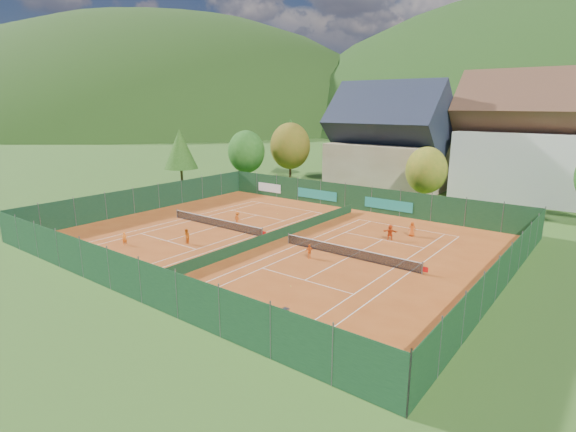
{
  "coord_description": "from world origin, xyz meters",
  "views": [
    {
      "loc": [
        25.83,
        -31.62,
        12.6
      ],
      "look_at": [
        0.0,
        2.0,
        2.0
      ],
      "focal_mm": 28.0,
      "sensor_mm": 36.0,
      "label": 1
    }
  ],
  "objects_px": {
    "chalet": "(388,146)",
    "ball_hopper": "(286,311)",
    "hotel_block_a": "(541,145)",
    "player_right_near": "(309,251)",
    "player_right_far_b": "(390,232)",
    "player_left_far": "(237,218)",
    "player_right_far_a": "(412,229)",
    "player_left_near": "(125,239)",
    "player_left_mid": "(187,237)"
  },
  "relations": [
    {
      "from": "ball_hopper",
      "to": "player_left_far",
      "type": "relative_size",
      "value": 0.57
    },
    {
      "from": "hotel_block_a",
      "to": "player_right_far_a",
      "type": "xyz_separation_m",
      "value": [
        -6.26,
        -26.75,
        -6.65
      ]
    },
    {
      "from": "hotel_block_a",
      "to": "player_right_near",
      "type": "height_order",
      "value": "hotel_block_a"
    },
    {
      "from": "player_left_near",
      "to": "player_right_near",
      "type": "height_order",
      "value": "player_right_near"
    },
    {
      "from": "player_right_near",
      "to": "player_right_far_b",
      "type": "distance_m",
      "value": 9.49
    },
    {
      "from": "ball_hopper",
      "to": "player_left_far",
      "type": "bearing_deg",
      "value": 141.06
    },
    {
      "from": "chalet",
      "to": "player_left_far",
      "type": "bearing_deg",
      "value": -98.06
    },
    {
      "from": "player_left_far",
      "to": "player_left_mid",
      "type": "bearing_deg",
      "value": 106.51
    },
    {
      "from": "chalet",
      "to": "player_right_near",
      "type": "bearing_deg",
      "value": -75.26
    },
    {
      "from": "chalet",
      "to": "ball_hopper",
      "type": "relative_size",
      "value": 20.25
    },
    {
      "from": "player_left_mid",
      "to": "player_right_far_a",
      "type": "height_order",
      "value": "same"
    },
    {
      "from": "hotel_block_a",
      "to": "player_left_far",
      "type": "bearing_deg",
      "value": -124.1
    },
    {
      "from": "hotel_block_a",
      "to": "player_right_far_a",
      "type": "height_order",
      "value": "hotel_block_a"
    },
    {
      "from": "ball_hopper",
      "to": "player_right_far_b",
      "type": "bearing_deg",
      "value": 96.25
    },
    {
      "from": "player_right_far_a",
      "to": "player_right_far_b",
      "type": "relative_size",
      "value": 0.96
    },
    {
      "from": "ball_hopper",
      "to": "player_left_mid",
      "type": "xyz_separation_m",
      "value": [
        -16.37,
        6.2,
        0.18
      ]
    },
    {
      "from": "ball_hopper",
      "to": "player_right_near",
      "type": "relative_size",
      "value": 0.66
    },
    {
      "from": "player_right_far_b",
      "to": "chalet",
      "type": "bearing_deg",
      "value": -85.01
    },
    {
      "from": "player_left_far",
      "to": "player_right_far_a",
      "type": "distance_m",
      "value": 18.15
    },
    {
      "from": "chalet",
      "to": "player_left_near",
      "type": "xyz_separation_m",
      "value": [
        -7.08,
        -39.52,
        -6.02
      ]
    },
    {
      "from": "player_left_mid",
      "to": "player_right_near",
      "type": "relative_size",
      "value": 1.2
    },
    {
      "from": "player_left_near",
      "to": "player_left_mid",
      "type": "relative_size",
      "value": 0.83
    },
    {
      "from": "ball_hopper",
      "to": "player_right_far_b",
      "type": "xyz_separation_m",
      "value": [
        -2.07,
        18.88,
        0.21
      ]
    },
    {
      "from": "player_left_near",
      "to": "hotel_block_a",
      "type": "bearing_deg",
      "value": 16.35
    },
    {
      "from": "player_right_near",
      "to": "player_right_far_a",
      "type": "distance_m",
      "value": 12.22
    },
    {
      "from": "player_right_far_a",
      "to": "player_right_far_b",
      "type": "xyz_separation_m",
      "value": [
        -1.16,
        -2.48,
        0.03
      ]
    },
    {
      "from": "hotel_block_a",
      "to": "ball_hopper",
      "type": "height_order",
      "value": "hotel_block_a"
    },
    {
      "from": "chalet",
      "to": "player_left_near",
      "type": "distance_m",
      "value": 40.6
    },
    {
      "from": "player_left_near",
      "to": "player_left_far",
      "type": "bearing_deg",
      "value": 31.09
    },
    {
      "from": "player_left_far",
      "to": "player_right_far_b",
      "type": "bearing_deg",
      "value": -155.51
    },
    {
      "from": "player_left_mid",
      "to": "player_right_far_b",
      "type": "relative_size",
      "value": 0.96
    },
    {
      "from": "player_left_near",
      "to": "player_left_mid",
      "type": "distance_m",
      "value": 5.66
    },
    {
      "from": "player_left_far",
      "to": "player_right_near",
      "type": "distance_m",
      "value": 13.14
    },
    {
      "from": "player_left_far",
      "to": "player_right_far_b",
      "type": "height_order",
      "value": "player_right_far_b"
    },
    {
      "from": "ball_hopper",
      "to": "player_left_near",
      "type": "relative_size",
      "value": 0.66
    },
    {
      "from": "player_right_near",
      "to": "player_right_far_b",
      "type": "height_order",
      "value": "player_right_far_b"
    },
    {
      "from": "chalet",
      "to": "player_left_near",
      "type": "relative_size",
      "value": 13.37
    },
    {
      "from": "player_left_mid",
      "to": "player_right_near",
      "type": "distance_m",
      "value": 11.79
    },
    {
      "from": "ball_hopper",
      "to": "player_left_near",
      "type": "height_order",
      "value": "player_left_near"
    },
    {
      "from": "hotel_block_a",
      "to": "player_left_mid",
      "type": "bearing_deg",
      "value": -117.39
    },
    {
      "from": "player_right_far_b",
      "to": "player_left_far",
      "type": "bearing_deg",
      "value": -4.8
    },
    {
      "from": "player_left_near",
      "to": "player_right_far_a",
      "type": "distance_m",
      "value": 27.29
    },
    {
      "from": "player_right_far_b",
      "to": "hotel_block_a",
      "type": "bearing_deg",
      "value": -125.75
    },
    {
      "from": "player_left_near",
      "to": "player_right_far_b",
      "type": "xyz_separation_m",
      "value": [
        18.66,
        16.29,
        0.16
      ]
    },
    {
      "from": "hotel_block_a",
      "to": "ball_hopper",
      "type": "xyz_separation_m",
      "value": [
        -5.35,
        -48.11,
        -6.83
      ]
    },
    {
      "from": "ball_hopper",
      "to": "player_right_near",
      "type": "distance_m",
      "value": 11.18
    },
    {
      "from": "ball_hopper",
      "to": "player_right_far_b",
      "type": "distance_m",
      "value": 18.99
    },
    {
      "from": "chalet",
      "to": "player_left_near",
      "type": "bearing_deg",
      "value": -100.15
    },
    {
      "from": "player_right_far_a",
      "to": "player_right_near",
      "type": "bearing_deg",
      "value": 49.61
    },
    {
      "from": "chalet",
      "to": "ball_hopper",
      "type": "height_order",
      "value": "chalet"
    }
  ]
}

